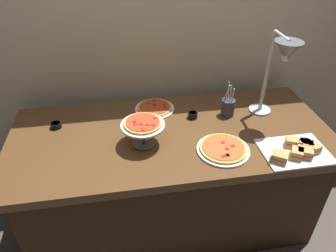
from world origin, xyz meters
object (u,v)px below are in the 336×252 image
object	(u,v)px
utensil_holder	(228,107)
sandwich_platter	(297,150)
heat_lamp	(282,59)
pizza_plate_front	(223,149)
pizza_plate_raised_stand	(143,126)
sauce_cup_far	(56,125)
sauce_cup_near	(193,115)
pizza_plate_center	(155,108)

from	to	relation	value
utensil_holder	sandwich_platter	bearing A→B (deg)	-60.09
heat_lamp	pizza_plate_front	bearing A→B (deg)	-148.14
pizza_plate_front	pizza_plate_raised_stand	distance (m)	0.45
utensil_holder	sauce_cup_far	bearing A→B (deg)	178.12
sauce_cup_near	sandwich_platter	bearing A→B (deg)	-42.67
sauce_cup_near	utensil_holder	world-z (taller)	utensil_holder
sandwich_platter	utensil_holder	world-z (taller)	utensil_holder
sandwich_platter	utensil_holder	xyz separation A→B (m)	(-0.25, 0.43, 0.04)
pizza_plate_front	sandwich_platter	bearing A→B (deg)	-12.87
heat_lamp	sauce_cup_far	size ratio (longest dim) A/B	8.25
heat_lamp	sauce_cup_far	xyz separation A→B (m)	(-1.29, 0.15, -0.40)
heat_lamp	sandwich_platter	distance (m)	0.50
heat_lamp	sandwich_platter	size ratio (longest dim) A/B	1.50
pizza_plate_raised_stand	utensil_holder	xyz separation A→B (m)	(0.55, 0.21, -0.06)
sauce_cup_far	utensil_holder	bearing A→B (deg)	-1.88
sauce_cup_far	sandwich_platter	bearing A→B (deg)	-19.58
pizza_plate_center	utensil_holder	xyz separation A→B (m)	(0.45, -0.14, 0.05)
pizza_plate_center	utensil_holder	world-z (taller)	utensil_holder
sauce_cup_near	sauce_cup_far	bearing A→B (deg)	177.93
heat_lamp	sauce_cup_near	xyz separation A→B (m)	(-0.45, 0.12, -0.39)
heat_lamp	sauce_cup_near	world-z (taller)	heat_lamp
heat_lamp	pizza_plate_center	xyz separation A→B (m)	(-0.67, 0.25, -0.40)
sandwich_platter	utensil_holder	bearing A→B (deg)	119.91
heat_lamp	pizza_plate_front	distance (m)	0.59
pizza_plate_front	sauce_cup_far	world-z (taller)	sauce_cup_far
sandwich_platter	sauce_cup_far	size ratio (longest dim) A/B	5.51
pizza_plate_center	sauce_cup_near	distance (m)	0.26
utensil_holder	pizza_plate_center	bearing A→B (deg)	163.02
pizza_plate_raised_stand	sauce_cup_far	bearing A→B (deg)	154.35
pizza_plate_front	utensil_holder	bearing A→B (deg)	68.50
sauce_cup_near	sauce_cup_far	world-z (taller)	sauce_cup_near
pizza_plate_center	sauce_cup_far	world-z (taller)	sauce_cup_far
sandwich_platter	sauce_cup_far	xyz separation A→B (m)	(-1.31, 0.47, -0.00)
pizza_plate_front	sandwich_platter	xyz separation A→B (m)	(0.38, -0.09, 0.01)
pizza_plate_center	pizza_plate_raised_stand	distance (m)	0.38
sandwich_platter	sauce_cup_far	world-z (taller)	sandwich_platter
sandwich_platter	sauce_cup_near	world-z (taller)	sandwich_platter
heat_lamp	sauce_cup_far	bearing A→B (deg)	173.24
heat_lamp	utensil_holder	size ratio (longest dim) A/B	2.43
heat_lamp	pizza_plate_raised_stand	distance (m)	0.84
pizza_plate_raised_stand	utensil_holder	bearing A→B (deg)	20.52
pizza_plate_raised_stand	utensil_holder	distance (m)	0.60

